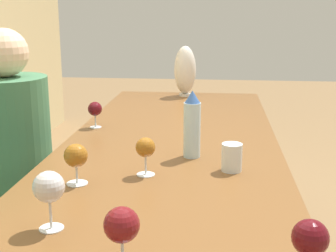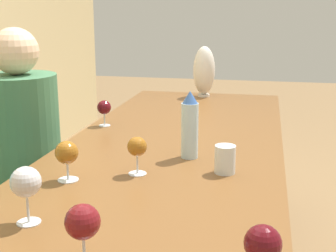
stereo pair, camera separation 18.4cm
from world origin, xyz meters
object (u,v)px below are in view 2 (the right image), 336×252
at_px(wine_glass_0, 67,153).
at_px(person_far, 26,155).
at_px(vase, 204,71).
at_px(wine_glass_1, 104,108).
at_px(wine_glass_5, 137,148).
at_px(chair_far, 12,187).
at_px(water_tumbler, 225,159).
at_px(water_bottle, 190,126).
at_px(wine_glass_2, 263,245).
at_px(wine_glass_3, 26,183).
at_px(wine_glass_4, 83,223).

xyz_separation_m(wine_glass_0, person_far, (0.53, 0.45, -0.20)).
relative_size(vase, wine_glass_1, 2.56).
bearing_deg(wine_glass_5, chair_far, 60.32).
bearing_deg(person_far, water_tumbler, -110.17).
xyz_separation_m(vase, chair_far, (-1.05, 0.77, -0.44)).
distance_m(water_bottle, person_far, 0.86).
relative_size(vase, person_far, 0.26).
height_order(wine_glass_2, wine_glass_3, wine_glass_3).
height_order(vase, person_far, person_far).
bearing_deg(wine_glass_3, wine_glass_2, -108.34).
relative_size(wine_glass_2, chair_far, 0.16).
relative_size(water_tumbler, wine_glass_1, 0.79).
xyz_separation_m(wine_glass_1, person_far, (-0.19, 0.32, -0.20)).
xyz_separation_m(wine_glass_2, wine_glass_4, (0.05, 0.39, -0.02)).
bearing_deg(wine_glass_4, wine_glass_1, 17.34).
bearing_deg(chair_far, wine_glass_3, -146.48).
relative_size(wine_glass_3, wine_glass_5, 1.18).
relative_size(chair_far, person_far, 0.75).
relative_size(wine_glass_5, chair_far, 0.14).
height_order(vase, wine_glass_1, vase).
bearing_deg(wine_glass_1, wine_glass_0, -170.03).
height_order(water_bottle, vase, vase).
xyz_separation_m(water_tumbler, wine_glass_2, (-0.70, -0.13, 0.06)).
height_order(water_bottle, wine_glass_3, water_bottle).
relative_size(wine_glass_0, chair_far, 0.14).
distance_m(water_bottle, wine_glass_1, 0.63).
xyz_separation_m(wine_glass_3, wine_glass_4, (-0.15, -0.22, -0.02)).
bearing_deg(wine_glass_3, wine_glass_0, 4.80).
bearing_deg(wine_glass_5, wine_glass_3, 156.59).
bearing_deg(chair_far, wine_glass_2, -131.84).
distance_m(wine_glass_1, wine_glass_5, 0.70).
distance_m(water_tumbler, wine_glass_1, 0.83).
distance_m(water_bottle, vase, 1.26).
xyz_separation_m(wine_glass_3, chair_far, (0.85, 0.56, -0.39)).
bearing_deg(wine_glass_5, wine_glass_1, 28.61).
distance_m(water_tumbler, wine_glass_0, 0.54).
bearing_deg(water_tumbler, wine_glass_5, 104.30).
bearing_deg(person_far, wine_glass_4, -145.27).
bearing_deg(chair_far, wine_glass_5, -119.68).
bearing_deg(wine_glass_0, water_tumbler, -70.31).
height_order(wine_glass_4, person_far, person_far).
distance_m(wine_glass_1, chair_far, 0.58).
height_order(water_bottle, wine_glass_2, water_bottle).
height_order(vase, wine_glass_3, vase).
bearing_deg(wine_glass_2, wine_glass_0, 50.80).
bearing_deg(wine_glass_4, water_tumbler, -21.51).
xyz_separation_m(water_tumbler, chair_far, (0.35, 1.04, -0.32)).
height_order(wine_glass_1, wine_glass_4, wine_glass_4).
bearing_deg(water_tumbler, wine_glass_0, 109.69).
height_order(wine_glass_3, wine_glass_4, wine_glass_3).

